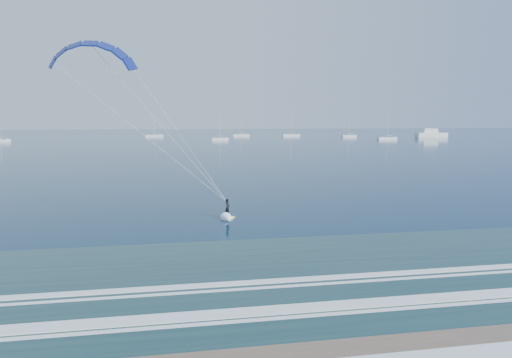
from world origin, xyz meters
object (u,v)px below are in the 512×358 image
Objects in this scene: sailboat_7 at (291,135)px; sailboat_3 at (220,139)px; sailboat_2 at (154,136)px; kitesurfer_rig at (160,125)px; sailboat_5 at (349,136)px; motor_yacht at (431,134)px; sailboat_6 at (387,138)px; sailboat_1 at (0,141)px; sailboat_4 at (241,135)px.

sailboat_3 is at bearing -136.32° from sailboat_7.
sailboat_2 is at bearing 122.88° from sailboat_3.
kitesurfer_rig is 1.63× the size of sailboat_5.
motor_yacht is 1.36× the size of sailboat_6.
kitesurfer_rig is at bearing -122.04° from sailboat_6.
sailboat_2 reaches higher than sailboat_1.
sailboat_5 reaches higher than motor_yacht.
sailboat_5 is at bearing 63.94° from kitesurfer_rig.
sailboat_4 is 1.16× the size of sailboat_5.
sailboat_3 is at bearing -57.12° from sailboat_2.
sailboat_7 is at bearing 17.52° from sailboat_1.
sailboat_3 is 50.71m from sailboat_4.
sailboat_2 is at bearing 167.64° from motor_yacht.
sailboat_3 is 76.04m from sailboat_5.
sailboat_7 reaches higher than sailboat_3.
sailboat_6 is at bearing -78.15° from sailboat_5.
sailboat_3 reaches higher than sailboat_1.
sailboat_6 reaches higher than sailboat_5.
motor_yacht is 1.66× the size of sailboat_1.
motor_yacht is 116.02m from sailboat_3.
sailboat_2 is 122.86m from sailboat_6.
sailboat_5 is at bearing 18.95° from sailboat_3.
motor_yacht is 103.07m from sailboat_4.
sailboat_2 is at bearing 92.55° from kitesurfer_rig.
motor_yacht is 1.60× the size of sailboat_5.
kitesurfer_rig reaches higher than sailboat_3.
sailboat_1 is at bearing -155.95° from sailboat_4.
sailboat_6 reaches higher than motor_yacht.
motor_yacht is at bearing -17.77° from sailboat_4.
sailboat_1 is at bearing -162.48° from sailboat_7.
sailboat_4 is at bearing 79.85° from kitesurfer_rig.
kitesurfer_rig is at bearing -97.42° from sailboat_3.
sailboat_4 reaches higher than sailboat_2.
sailboat_3 is 0.82× the size of sailboat_6.
kitesurfer_rig is 1.41× the size of sailboat_4.
sailboat_5 is (-42.93, 8.27, -1.17)m from motor_yacht.
sailboat_2 reaches higher than sailboat_5.
sailboat_1 is 143.39m from sailboat_7.
sailboat_7 is at bearing -11.22° from sailboat_4.
sailboat_3 is (31.31, -48.44, -0.01)m from sailboat_2.
kitesurfer_rig is at bearing -87.45° from sailboat_2.
sailboat_2 reaches higher than motor_yacht.
sailboat_4 is (16.70, 47.88, 0.01)m from sailboat_3.
sailboat_6 is (170.84, -5.89, 0.01)m from sailboat_1.
sailboat_6 reaches higher than sailboat_2.
sailboat_7 reaches higher than sailboat_5.
motor_yacht is 1.38× the size of sailboat_4.
sailboat_7 is at bearing 43.68° from sailboat_3.
sailboat_4 is 82.42m from sailboat_6.
sailboat_3 is 78.78m from sailboat_6.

